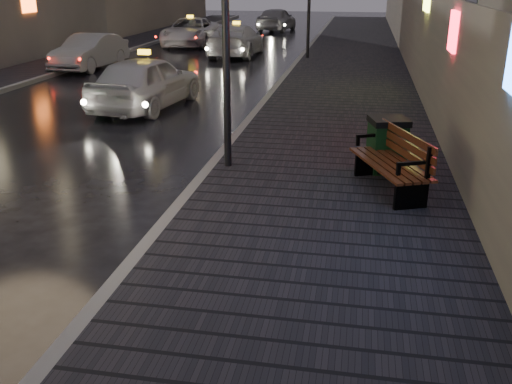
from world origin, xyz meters
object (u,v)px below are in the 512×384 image
taxi_far (191,32)px  car_far (277,19)px  taxi_near (146,82)px  car_left_mid (90,52)px  bench (394,162)px  trash_bin (387,144)px  taxi_mid (237,40)px

taxi_far → car_far: 10.05m
car_far → taxi_near: bearing=97.4°
car_left_mid → car_far: (5.07, 18.42, 0.10)m
bench → car_left_mid: size_ratio=0.50×
bench → taxi_near: bearing=115.3°
taxi_near → car_left_mid: (-4.99, 6.72, -0.07)m
bench → trash_bin: (-0.09, 1.08, 0.00)m
taxi_far → car_far: car_far is taller
bench → car_left_mid: car_left_mid is taller
bench → taxi_far: bearing=92.2°
bench → car_left_mid: 17.43m
taxi_far → trash_bin: bearing=-66.8°
taxi_far → car_far: bearing=67.7°
taxi_far → car_far: size_ratio=1.14×
car_left_mid → car_far: size_ratio=0.91×
taxi_near → car_left_mid: taxi_near is taller
bench → taxi_far: size_ratio=0.40×
trash_bin → car_far: (-6.61, 30.19, 0.12)m
bench → taxi_near: (-6.79, 6.13, 0.10)m
bench → car_far: (-6.71, 31.27, 0.13)m
car_far → taxi_far: bearing=77.8°
trash_bin → bench: bearing=-100.0°
trash_bin → car_far: car_far is taller
taxi_mid → taxi_far: (-3.45, 3.87, 0.00)m
bench → car_left_mid: bearing=109.9°
trash_bin → taxi_mid: size_ratio=0.20×
trash_bin → taxi_near: (-6.69, 5.05, 0.10)m
bench → taxi_mid: (-6.66, 17.94, 0.07)m
trash_bin → taxi_mid: 18.09m
taxi_near → car_far: car_far is taller
taxi_mid → car_far: size_ratio=1.09×
car_left_mid → taxi_far: 9.11m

